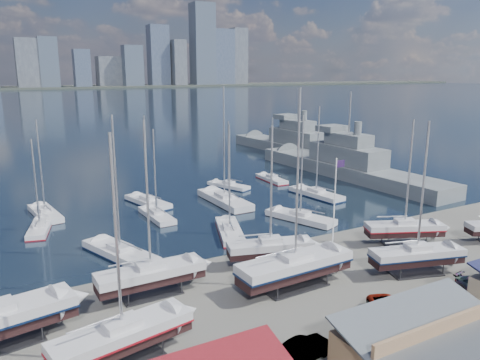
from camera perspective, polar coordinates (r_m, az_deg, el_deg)
ground at (r=47.30m, az=6.96°, el=-12.50°), size 1400.00×1400.00×0.00m
water at (r=345.93m, az=-24.80°, el=8.56°), size 1400.00×600.00×0.40m
far_shore at (r=605.23m, az=-26.78°, el=9.96°), size 1400.00×80.00×2.20m
shed_grey at (r=36.19m, az=22.75°, el=-18.27°), size 12.60×8.40×4.17m
sailboat_cradle_1 at (r=35.95m, az=-14.13°, el=-17.89°), size 10.65×4.80×16.59m
sailboat_cradle_2 at (r=44.78m, az=-10.81°, el=-11.23°), size 10.07×2.99×16.33m
sailboat_cradle_3 at (r=45.75m, az=6.73°, el=-10.35°), size 12.04×3.80×19.03m
sailboat_cradle_4 at (r=50.56m, az=3.72°, el=-8.19°), size 9.53×5.04×15.07m
sailboat_cradle_5 at (r=51.66m, az=20.77°, el=-8.55°), size 10.12×5.33×15.77m
sailboat_cradle_6 at (r=59.59m, az=19.42°, el=-5.59°), size 9.52×6.11×15.05m
sailboat_moored_1 at (r=66.72m, az=-23.18°, el=-5.47°), size 4.35×8.80×12.68m
sailboat_moored_2 at (r=72.80m, az=-22.65°, el=-3.90°), size 3.96×9.92×14.56m
sailboat_moored_3 at (r=54.79m, az=-14.38°, el=-8.80°), size 6.62×11.57×16.69m
sailboat_moored_4 at (r=67.47m, az=-10.12°, el=-4.37°), size 2.82×8.90×13.30m
sailboat_moored_5 at (r=74.46m, az=-11.16°, el=-2.76°), size 5.07×10.11×14.57m
sailboat_moored_6 at (r=60.08m, az=-1.27°, el=-6.39°), size 5.96×10.21×14.74m
sailboat_moored_7 at (r=73.80m, az=-1.90°, el=-2.63°), size 3.79×12.71×19.08m
sailboat_moored_8 at (r=83.51m, az=-1.41°, el=-0.77°), size 5.36×8.57×12.44m
sailboat_moored_9 at (r=65.91m, az=7.35°, el=-4.70°), size 6.23×10.55×15.39m
sailboat_moored_10 at (r=78.63m, az=9.26°, el=-1.82°), size 4.26×10.73×15.60m
sailboat_moored_11 at (r=88.78m, az=3.88°, el=0.05°), size 2.60×8.49×12.59m
naval_ship_east at (r=94.89m, az=12.87°, el=1.43°), size 9.70×46.69×18.17m
naval_ship_west at (r=118.35m, az=6.95°, el=3.95°), size 10.54×46.25×18.13m
car_b at (r=36.23m, az=7.88°, el=-19.77°), size 4.98×2.42×1.57m
car_c at (r=42.99m, az=17.71°, el=-14.82°), size 3.97×5.46×1.38m
car_d at (r=50.35m, az=27.24°, el=-11.48°), size 2.49×4.79×1.33m
flagpole at (r=47.57m, az=11.49°, el=-3.46°), size 1.07×0.12×12.17m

